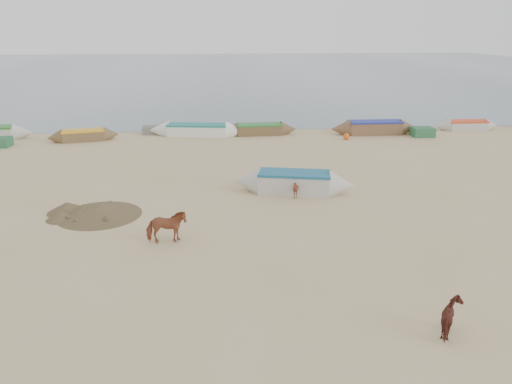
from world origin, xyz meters
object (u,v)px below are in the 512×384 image
cow_adult (166,227)px  calf_front (296,189)px  near_canoe (294,182)px  calf_right (453,319)px

cow_adult → calf_front: cow_adult is taller
near_canoe → cow_adult: bearing=-123.5°
calf_right → calf_front: bearing=15.6°
calf_front → calf_right: (2.19, -10.95, 0.03)m
cow_adult → near_canoe: cow_adult is taller
near_canoe → calf_front: bearing=-81.0°
cow_adult → near_canoe: 7.66m
cow_adult → near_canoe: size_ratio=0.26×
cow_adult → calf_front: (5.45, 4.58, -0.19)m
near_canoe → calf_right: bearing=-67.3°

